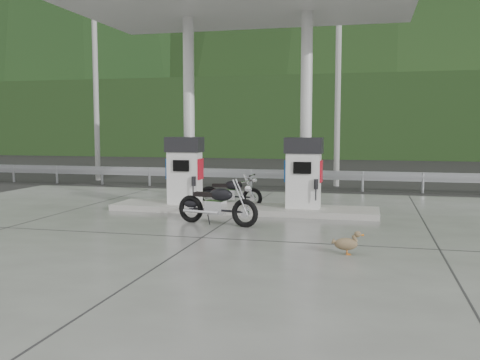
% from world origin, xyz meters
% --- Properties ---
extents(ground, '(160.00, 160.00, 0.00)m').
position_xyz_m(ground, '(0.00, 0.00, 0.00)').
color(ground, black).
rests_on(ground, ground).
extents(forecourt_apron, '(18.00, 14.00, 0.02)m').
position_xyz_m(forecourt_apron, '(0.00, 0.00, 0.01)').
color(forecourt_apron, slate).
rests_on(forecourt_apron, ground).
extents(pump_island, '(7.00, 1.40, 0.15)m').
position_xyz_m(pump_island, '(0.00, 2.50, 0.10)').
color(pump_island, gray).
rests_on(pump_island, forecourt_apron).
extents(gas_pump_left, '(0.95, 0.55, 1.80)m').
position_xyz_m(gas_pump_left, '(-1.60, 2.50, 1.07)').
color(gas_pump_left, silver).
rests_on(gas_pump_left, pump_island).
extents(gas_pump_right, '(0.95, 0.55, 1.80)m').
position_xyz_m(gas_pump_right, '(1.60, 2.50, 1.07)').
color(gas_pump_right, silver).
rests_on(gas_pump_right, pump_island).
extents(canopy_column_left, '(0.30, 0.30, 5.00)m').
position_xyz_m(canopy_column_left, '(-1.60, 2.90, 2.67)').
color(canopy_column_left, silver).
rests_on(canopy_column_left, pump_island).
extents(canopy_column_right, '(0.30, 0.30, 5.00)m').
position_xyz_m(canopy_column_right, '(1.60, 2.90, 2.67)').
color(canopy_column_right, silver).
rests_on(canopy_column_right, pump_island).
extents(canopy_roof, '(8.50, 5.00, 0.40)m').
position_xyz_m(canopy_roof, '(0.00, 2.50, 5.37)').
color(canopy_roof, silver).
rests_on(canopy_roof, canopy_column_left).
extents(guardrail, '(26.00, 0.16, 1.42)m').
position_xyz_m(guardrail, '(0.00, 8.00, 0.71)').
color(guardrail, '#909497').
rests_on(guardrail, ground).
extents(road, '(60.00, 7.00, 0.01)m').
position_xyz_m(road, '(0.00, 11.50, 0.00)').
color(road, black).
rests_on(road, ground).
extents(utility_pole_a, '(0.22, 0.22, 8.00)m').
position_xyz_m(utility_pole_a, '(-8.00, 9.50, 4.00)').
color(utility_pole_a, gray).
rests_on(utility_pole_a, ground).
extents(utility_pole_b, '(0.22, 0.22, 8.00)m').
position_xyz_m(utility_pole_b, '(2.00, 9.50, 4.00)').
color(utility_pole_b, gray).
rests_on(utility_pole_b, ground).
extents(tree_band, '(80.00, 6.00, 6.00)m').
position_xyz_m(tree_band, '(0.00, 30.00, 3.00)').
color(tree_band, black).
rests_on(tree_band, ground).
extents(forested_hills, '(100.00, 40.00, 140.00)m').
position_xyz_m(forested_hills, '(0.00, 60.00, 0.00)').
color(forested_hills, black).
rests_on(forested_hills, ground).
extents(motorcycle_left, '(1.72, 0.61, 0.80)m').
position_xyz_m(motorcycle_left, '(-0.51, 3.18, 0.42)').
color(motorcycle_left, black).
rests_on(motorcycle_left, forecourt_apron).
extents(motorcycle_right, '(2.00, 1.03, 0.90)m').
position_xyz_m(motorcycle_right, '(-0.11, 0.48, 0.47)').
color(motorcycle_right, black).
rests_on(motorcycle_right, forecourt_apron).
extents(duck, '(0.51, 0.20, 0.36)m').
position_xyz_m(duck, '(2.87, -1.76, 0.20)').
color(duck, brown).
rests_on(duck, forecourt_apron).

